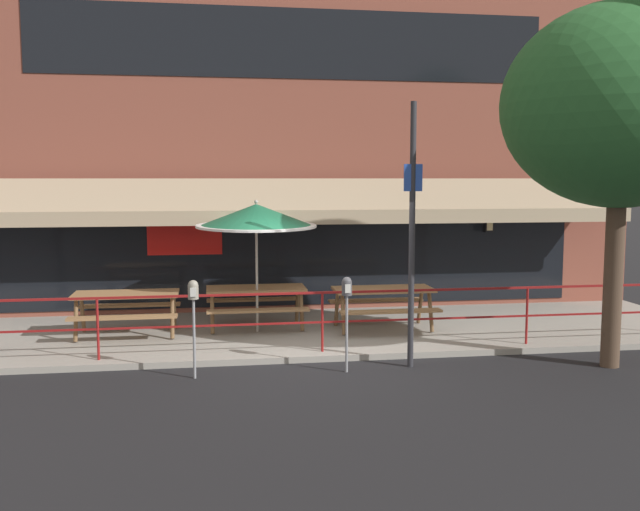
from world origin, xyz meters
The scene contains 12 objects.
ground_plane centered at (0.00, 0.00, 0.00)m, with size 120.00×120.00×0.00m, color black.
patio_deck centered at (0.00, 2.00, 0.05)m, with size 15.00×4.00×0.10m, color #9E998E.
restaurant_building centered at (0.00, 4.23, 3.94)m, with size 15.00×1.60×7.94m.
patio_railing centered at (0.00, 0.30, 0.80)m, with size 13.84×0.04×0.97m.
picnic_table_left centered at (-3.21, 1.95, 0.71)m, with size 1.80×1.42×0.76m.
picnic_table_centre centered at (-0.93, 2.23, 0.71)m, with size 1.80×1.42×0.76m.
picnic_table_right centered at (1.36, 1.78, 0.71)m, with size 1.80×1.42×0.76m.
patio_umbrella_centre centered at (-0.93, 1.95, 2.18)m, with size 2.14×2.14×2.38m.
parking_meter_near centered at (-1.99, -0.59, 1.15)m, with size 0.15×0.16×1.42m.
parking_meter_far centered at (0.22, -0.60, 1.15)m, with size 0.15×0.16×1.42m.
street_sign_pole centered at (1.24, -0.45, 2.04)m, with size 0.28×0.09×3.97m.
street_tree_curbside centered at (4.34, -0.97, 4.10)m, with size 3.53×3.18×5.94m.
Camera 1 is at (-1.74, -10.70, 2.85)m, focal length 40.00 mm.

